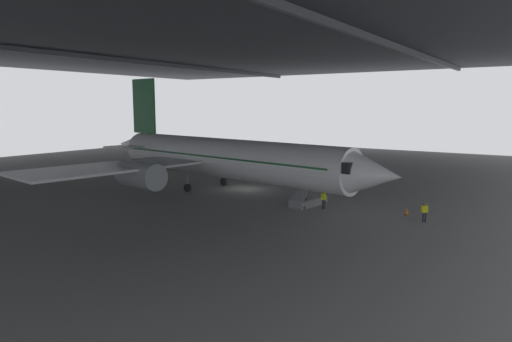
% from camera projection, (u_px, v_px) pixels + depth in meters
% --- Properties ---
extents(ground_plane, '(110.00, 110.00, 0.00)m').
position_uv_depth(ground_plane, '(245.00, 189.00, 50.32)').
color(ground_plane, slate).
extents(hangar_structure, '(121.00, 99.00, 17.94)m').
position_uv_depth(hangar_structure, '(152.00, 39.00, 55.38)').
color(hangar_structure, '#4C4F54').
rests_on(hangar_structure, ground_plane).
extents(airplane_main, '(39.39, 40.43, 12.50)m').
position_uv_depth(airplane_main, '(221.00, 158.00, 48.52)').
color(airplane_main, white).
rests_on(airplane_main, ground_plane).
extents(boarding_stairs, '(4.57, 2.09, 4.87)m').
position_uv_depth(boarding_stairs, '(309.00, 197.00, 41.97)').
color(boarding_stairs, slate).
rests_on(boarding_stairs, ground_plane).
extents(crew_worker_near_nose, '(0.37, 0.49, 1.57)m').
position_uv_depth(crew_worker_near_nose, '(425.00, 211.00, 35.83)').
color(crew_worker_near_nose, '#232838').
rests_on(crew_worker_near_nose, ground_plane).
extents(crew_worker_by_stairs, '(0.49, 0.37, 1.68)m').
position_uv_depth(crew_worker_by_stairs, '(324.00, 199.00, 40.42)').
color(crew_worker_by_stairs, '#232838').
rests_on(crew_worker_by_stairs, ground_plane).
extents(traffic_cone_orange, '(0.36, 0.36, 0.60)m').
position_uv_depth(traffic_cone_orange, '(407.00, 211.00, 38.40)').
color(traffic_cone_orange, black).
rests_on(traffic_cone_orange, ground_plane).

